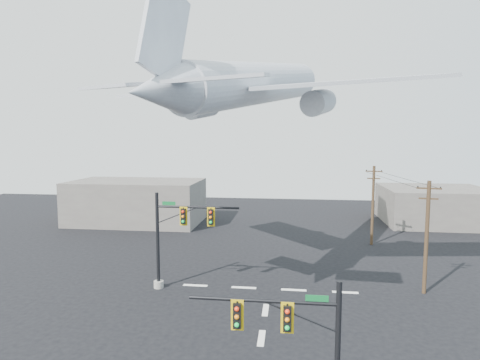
# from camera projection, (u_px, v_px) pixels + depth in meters

# --- Properties ---
(lane_markings) EXTENTS (14.00, 21.20, 0.01)m
(lane_markings) POSITION_uv_depth(u_px,v_px,m) (263.00, 328.00, 25.49)
(lane_markings) COLOR white
(lane_markings) RESTS_ON ground
(signal_mast_near) EXTENTS (6.25, 0.72, 6.56)m
(signal_mast_near) POSITION_uv_depth(u_px,v_px,m) (304.00, 355.00, 15.83)
(signal_mast_near) COLOR gray
(signal_mast_near) RESTS_ON ground
(signal_mast_far) EXTENTS (6.95, 0.85, 7.75)m
(signal_mast_far) POSITION_uv_depth(u_px,v_px,m) (175.00, 238.00, 31.68)
(signal_mast_far) COLOR gray
(signal_mast_far) RESTS_ON ground
(utility_pole_a) EXTENTS (1.75, 0.47, 8.82)m
(utility_pole_a) POSITION_uv_depth(u_px,v_px,m) (427.00, 235.00, 30.69)
(utility_pole_a) COLOR #48321F
(utility_pole_a) RESTS_ON ground
(utility_pole_b) EXTENTS (1.80, 0.39, 8.94)m
(utility_pole_b) POSITION_uv_depth(u_px,v_px,m) (373.00, 204.00, 44.86)
(utility_pole_b) COLOR #48321F
(utility_pole_b) RESTS_ON ground
(power_lines) EXTENTS (2.82, 14.22, 0.03)m
(power_lines) POSITION_uv_depth(u_px,v_px,m) (396.00, 179.00, 37.40)
(power_lines) COLOR black
(airliner) EXTENTS (27.95, 30.32, 8.22)m
(airliner) POSITION_uv_depth(u_px,v_px,m) (257.00, 85.00, 33.04)
(airliner) COLOR silver
(building_left) EXTENTS (18.00, 10.00, 6.00)m
(building_left) POSITION_uv_depth(u_px,v_px,m) (137.00, 202.00, 56.92)
(building_left) COLOR #68635C
(building_left) RESTS_ON ground
(building_right) EXTENTS (14.00, 12.00, 5.00)m
(building_right) POSITION_uv_depth(u_px,v_px,m) (435.00, 205.00, 56.71)
(building_right) COLOR #68635C
(building_right) RESTS_ON ground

